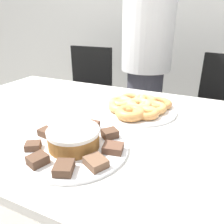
% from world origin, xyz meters
% --- Properties ---
extents(table, '(1.74, 0.91, 0.75)m').
position_xyz_m(table, '(0.00, 0.00, 0.67)').
color(table, silver).
rests_on(table, ground_plane).
extents(person_standing, '(0.36, 0.36, 1.57)m').
position_xyz_m(person_standing, '(-0.16, 0.89, 0.82)').
color(person_standing, '#383842').
rests_on(person_standing, ground_plane).
extents(office_chair_left, '(0.44, 0.44, 0.91)m').
position_xyz_m(office_chair_left, '(-0.69, 0.85, 0.44)').
color(office_chair_left, black).
rests_on(office_chair_left, ground_plane).
extents(office_chair_right, '(0.53, 0.53, 0.91)m').
position_xyz_m(office_chair_right, '(0.39, 0.85, 0.44)').
color(office_chair_right, black).
rests_on(office_chair_right, ground_plane).
extents(plate_cake, '(0.34, 0.34, 0.01)m').
position_xyz_m(plate_cake, '(-0.07, -0.22, 0.76)').
color(plate_cake, white).
rests_on(plate_cake, table).
extents(plate_donuts, '(0.33, 0.33, 0.01)m').
position_xyz_m(plate_donuts, '(0.02, 0.16, 0.76)').
color(plate_donuts, white).
rests_on(plate_donuts, table).
extents(frosted_cake, '(0.16, 0.16, 0.06)m').
position_xyz_m(frosted_cake, '(-0.07, -0.22, 0.79)').
color(frosted_cake, '#9E662D').
rests_on(frosted_cake, plate_cake).
extents(lamington_0, '(0.06, 0.07, 0.02)m').
position_xyz_m(lamington_0, '(-0.02, -0.33, 0.78)').
color(lamington_0, '#513828').
rests_on(lamington_0, plate_cake).
extents(lamington_1, '(0.08, 0.07, 0.02)m').
position_xyz_m(lamington_1, '(0.04, -0.28, 0.78)').
color(lamington_1, brown).
rests_on(lamington_1, plate_cake).
extents(lamington_2, '(0.07, 0.06, 0.02)m').
position_xyz_m(lamington_2, '(0.05, -0.19, 0.77)').
color(lamington_2, brown).
rests_on(lamington_2, plate_cake).
extents(lamington_3, '(0.06, 0.06, 0.03)m').
position_xyz_m(lamington_3, '(0.01, -0.12, 0.78)').
color(lamington_3, '#513828').
rests_on(lamington_3, plate_cake).
extents(lamington_4, '(0.04, 0.05, 0.03)m').
position_xyz_m(lamington_4, '(-0.07, -0.09, 0.78)').
color(lamington_4, brown).
rests_on(lamington_4, plate_cake).
extents(lamington_5, '(0.08, 0.08, 0.03)m').
position_xyz_m(lamington_5, '(-0.15, -0.12, 0.78)').
color(lamington_5, brown).
rests_on(lamington_5, plate_cake).
extents(lamington_6, '(0.05, 0.05, 0.02)m').
position_xyz_m(lamington_6, '(-0.19, -0.20, 0.78)').
color(lamington_6, '#513828').
rests_on(lamington_6, plate_cake).
extents(lamington_7, '(0.06, 0.06, 0.02)m').
position_xyz_m(lamington_7, '(-0.17, -0.28, 0.77)').
color(lamington_7, '#513828').
rests_on(lamington_7, plate_cake).
extents(lamington_8, '(0.06, 0.06, 0.03)m').
position_xyz_m(lamington_8, '(-0.11, -0.33, 0.78)').
color(lamington_8, '#513828').
rests_on(lamington_8, plate_cake).
extents(donut_0, '(0.12, 0.12, 0.04)m').
position_xyz_m(donut_0, '(0.02, 0.16, 0.78)').
color(donut_0, '#E5AD66').
rests_on(donut_0, plate_donuts).
extents(donut_1, '(0.13, 0.13, 0.03)m').
position_xyz_m(donut_1, '(-0.04, 0.11, 0.78)').
color(donut_1, tan).
rests_on(donut_1, plate_donuts).
extents(donut_2, '(0.12, 0.12, 0.04)m').
position_xyz_m(donut_2, '(0.02, 0.06, 0.78)').
color(donut_2, '#D18E4C').
rests_on(donut_2, plate_donuts).
extents(donut_3, '(0.11, 0.11, 0.03)m').
position_xyz_m(donut_3, '(0.07, 0.09, 0.78)').
color(donut_3, '#D18E4C').
rests_on(donut_3, plate_donuts).
extents(donut_4, '(0.12, 0.12, 0.03)m').
position_xyz_m(donut_4, '(0.08, 0.16, 0.78)').
color(donut_4, tan).
rests_on(donut_4, plate_donuts).
extents(donut_5, '(0.12, 0.12, 0.03)m').
position_xyz_m(donut_5, '(0.09, 0.22, 0.78)').
color(donut_5, '#C68447').
rests_on(donut_5, plate_donuts).
extents(donut_6, '(0.11, 0.11, 0.03)m').
position_xyz_m(donut_6, '(0.03, 0.23, 0.78)').
color(donut_6, tan).
rests_on(donut_6, plate_donuts).
extents(donut_7, '(0.13, 0.13, 0.03)m').
position_xyz_m(donut_7, '(-0.03, 0.22, 0.78)').
color(donut_7, '#E5AD66').
rests_on(donut_7, plate_donuts).
extents(donut_8, '(0.11, 0.11, 0.03)m').
position_xyz_m(donut_8, '(-0.07, 0.16, 0.78)').
color(donut_8, '#E5AD66').
rests_on(donut_8, plate_donuts).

